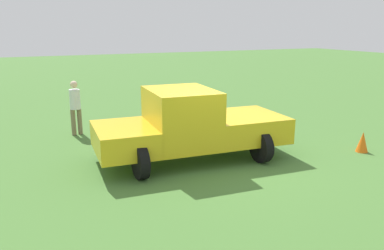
% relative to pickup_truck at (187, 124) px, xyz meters
% --- Properties ---
extents(ground_plane, '(80.00, 80.00, 0.00)m').
position_rel_pickup_truck_xyz_m(ground_plane, '(0.40, 0.50, -0.94)').
color(ground_plane, '#477533').
extents(pickup_truck, '(2.63, 4.92, 1.81)m').
position_rel_pickup_truck_xyz_m(pickup_truck, '(0.00, 0.00, 0.00)').
color(pickup_truck, black).
rests_on(pickup_truck, ground_plane).
extents(person_bystander, '(0.37, 0.37, 1.69)m').
position_rel_pickup_truck_xyz_m(person_bystander, '(-3.63, -2.15, 0.01)').
color(person_bystander, '#7A6B51').
rests_on(person_bystander, ground_plane).
extents(traffic_cone, '(0.32, 0.32, 0.55)m').
position_rel_pickup_truck_xyz_m(traffic_cone, '(1.43, 4.54, -0.66)').
color(traffic_cone, orange).
rests_on(traffic_cone, ground_plane).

